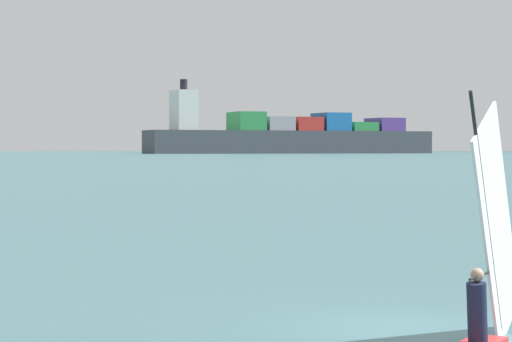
% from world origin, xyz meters
% --- Properties ---
extents(ground_plane, '(4000.00, 4000.00, 0.00)m').
position_xyz_m(ground_plane, '(0.00, 0.00, 0.00)').
color(ground_plane, '#386066').
extents(windsurfer, '(0.69, 4.39, 4.41)m').
position_xyz_m(windsurfer, '(2.04, -1.44, 1.18)').
color(windsurfer, red).
rests_on(windsurfer, ground_plane).
extents(cargo_ship, '(136.18, 137.86, 40.63)m').
position_xyz_m(cargo_ship, '(-236.13, 567.34, 9.90)').
color(cargo_ship, '#3F444C').
rests_on(cargo_ship, ground_plane).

